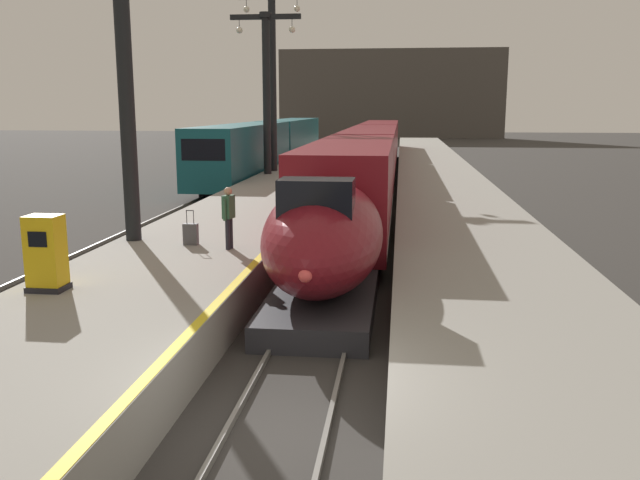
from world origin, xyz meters
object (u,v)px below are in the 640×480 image
at_px(regional_train_adjacent, 271,144).
at_px(station_column_far, 266,78).
at_px(rolling_suitcase, 191,234).
at_px(ticket_machine_yellow, 46,256).
at_px(highspeed_train_main, 370,157).
at_px(passenger_near_edge, 229,213).
at_px(station_column_mid, 124,55).
at_px(station_column_distant, 272,67).

xyz_separation_m(regional_train_adjacent, station_column_far, (2.20, -12.66, 4.35)).
height_order(rolling_suitcase, ticket_machine_yellow, ticket_machine_yellow).
distance_m(highspeed_train_main, passenger_near_edge, 22.57).
bearing_deg(passenger_near_edge, highspeed_train_main, 82.83).
relative_size(regional_train_adjacent, station_column_mid, 4.26).
xyz_separation_m(station_column_mid, ticket_machine_yellow, (0.35, -5.52, -4.47)).
relative_size(highspeed_train_main, station_column_far, 6.29).
bearing_deg(station_column_distant, station_column_mid, -90.00).
distance_m(highspeed_train_main, station_column_mid, 22.67).
bearing_deg(ticket_machine_yellow, highspeed_train_main, 78.38).
bearing_deg(highspeed_train_main, station_column_far, -167.62).
bearing_deg(station_column_far, highspeed_train_main, 12.38).
height_order(regional_train_adjacent, station_column_distant, station_column_distant).
xyz_separation_m(station_column_mid, passenger_near_edge, (3.08, -0.92, -4.22)).
bearing_deg(station_column_distant, rolling_suitcase, -85.28).
distance_m(regional_train_adjacent, station_column_mid, 33.16).
bearing_deg(station_column_far, ticket_machine_yellow, -89.22).
xyz_separation_m(passenger_near_edge, ticket_machine_yellow, (-2.73, -4.60, -0.25)).
distance_m(passenger_near_edge, ticket_machine_yellow, 5.36).
bearing_deg(highspeed_train_main, passenger_near_edge, -97.17).
height_order(passenger_near_edge, ticket_machine_yellow, passenger_near_edge).
distance_m(station_column_mid, station_column_distant, 22.11).
height_order(station_column_mid, rolling_suitcase, station_column_mid).
distance_m(highspeed_train_main, ticket_machine_yellow, 27.55).
relative_size(station_column_distant, rolling_suitcase, 10.57).
bearing_deg(station_column_distant, ticket_machine_yellow, -89.27).
xyz_separation_m(highspeed_train_main, station_column_distant, (-5.90, 0.62, 5.25)).
relative_size(station_column_mid, station_column_far, 0.95).
bearing_deg(station_column_mid, station_column_far, 90.00).
height_order(station_column_mid, ticket_machine_yellow, station_column_mid).
relative_size(station_column_far, ticket_machine_yellow, 5.63).
distance_m(highspeed_train_main, regional_train_adjacent, 13.96).
relative_size(passenger_near_edge, rolling_suitcase, 1.72).
bearing_deg(highspeed_train_main, ticket_machine_yellow, -101.62).
xyz_separation_m(regional_train_adjacent, rolling_suitcase, (4.06, -33.30, -0.77)).
bearing_deg(passenger_near_edge, station_column_mid, 163.36).
bearing_deg(station_column_distant, passenger_near_edge, -82.37).
bearing_deg(highspeed_train_main, rolling_suitcase, -100.43).
bearing_deg(station_column_far, rolling_suitcase, -84.84).
height_order(station_column_far, passenger_near_edge, station_column_far).
distance_m(station_column_distant, rolling_suitcase, 23.38).
bearing_deg(rolling_suitcase, ticket_machine_yellow, -106.68).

